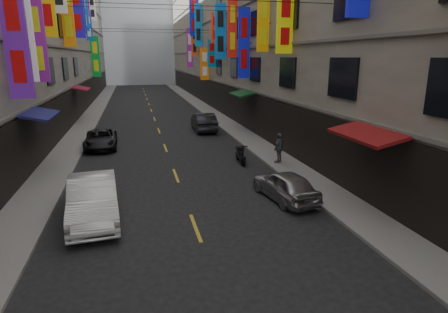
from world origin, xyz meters
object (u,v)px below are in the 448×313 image
car_right_far (204,122)px  pedestrian_rfar (279,148)px  car_left_mid (93,199)px  car_right_mid (285,185)px  scooter_far_right (240,155)px  car_left_far (101,139)px

car_right_far → pedestrian_rfar: pedestrian_rfar is taller
car_left_mid → car_right_mid: (7.43, 0.20, -0.16)m
car_right_mid → pedestrian_rfar: pedestrian_rfar is taller
car_right_mid → pedestrian_rfar: bearing=-117.1°
scooter_far_right → car_right_mid: bearing=95.1°
scooter_far_right → car_left_far: (-7.74, 5.41, 0.14)m
scooter_far_right → pedestrian_rfar: (1.92, -0.86, 0.49)m
car_left_far → pedestrian_rfar: size_ratio=2.59×
car_left_far → pedestrian_rfar: (9.66, -6.26, 0.35)m
car_left_mid → car_right_mid: 7.43m
car_left_mid → pedestrian_rfar: bearing=24.3°
pedestrian_rfar → car_left_far: bearing=-71.6°
scooter_far_right → car_left_mid: size_ratio=0.39×
car_left_mid → car_right_mid: bearing=-3.4°
car_left_mid → pedestrian_rfar: (9.09, 5.09, 0.17)m
car_left_far → car_right_mid: car_right_mid is taller
car_left_far → scooter_far_right: bearing=-36.1°
car_left_mid → pedestrian_rfar: pedestrian_rfar is taller
car_left_far → pedestrian_rfar: bearing=-34.1°
scooter_far_right → car_right_far: size_ratio=0.41×
car_right_far → pedestrian_rfar: size_ratio=2.69×
scooter_far_right → car_right_far: bearing=-85.9°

